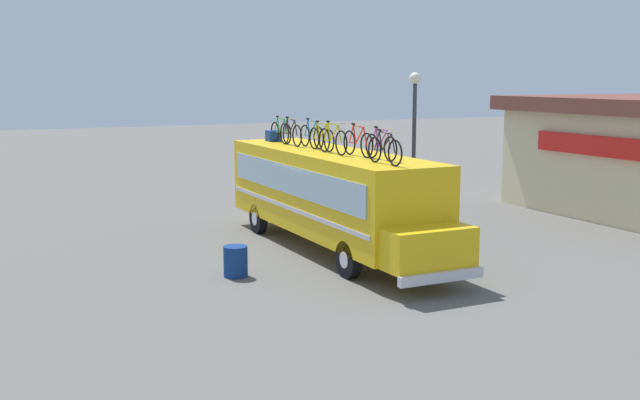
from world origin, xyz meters
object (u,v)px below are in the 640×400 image
Objects in this scene: street_lamp at (414,124)px; rooftop_bicycle_2 at (291,134)px; rooftop_bicycle_5 at (333,140)px; rooftop_bicycle_6 at (358,143)px; rooftop_bicycle_8 at (385,150)px; trash_bin at (236,261)px; rooftop_bicycle_1 at (281,132)px; rooftop_bicycle_7 at (381,146)px; rooftop_bicycle_3 at (312,136)px; luggage_bag_1 at (273,136)px; rooftop_bicycle_4 at (321,138)px; bus at (331,193)px.

rooftop_bicycle_2 is at bearing -88.82° from street_lamp.
rooftop_bicycle_5 is 0.97m from rooftop_bicycle_6.
street_lamp is at bearing 91.18° from rooftop_bicycle_2.
rooftop_bicycle_8 is 4.76m from trash_bin.
rooftop_bicycle_8 is at bearing -1.20° from rooftop_bicycle_1.
rooftop_bicycle_1 is 0.95× the size of rooftop_bicycle_5.
rooftop_bicycle_5 is at bearing -161.32° from rooftop_bicycle_6.
rooftop_bicycle_7 is 6.61m from street_lamp.
street_lamp is (-1.10, 4.42, 0.18)m from rooftop_bicycle_3.
rooftop_bicycle_6 is 1.02× the size of rooftop_bicycle_8.
rooftop_bicycle_5 is (4.74, -0.14, 0.20)m from luggage_bag_1.
rooftop_bicycle_2 is 1.01× the size of rooftop_bicycle_4.
luggage_bag_1 is 3.73m from rooftop_bicycle_4.
rooftop_bicycle_1 reaches higher than rooftop_bicycle_7.
rooftop_bicycle_7 is at bearing 6.20° from rooftop_bicycle_6.
rooftop_bicycle_5 reaches higher than rooftop_bicycle_8.
bus is 3.76m from rooftop_bicycle_1.
street_lamp is at bearing 69.87° from luggage_bag_1.
rooftop_bicycle_1 is 1.01× the size of rooftop_bicycle_6.
rooftop_bicycle_2 is 1.04× the size of rooftop_bicycle_7.
rooftop_bicycle_6 is at bearing -47.70° from street_lamp.
rooftop_bicycle_4 is 4.99m from trash_bin.
rooftop_bicycle_2 is 1.02× the size of rooftop_bicycle_8.
trash_bin is (5.13, -3.45, -2.90)m from rooftop_bicycle_1.
rooftop_bicycle_5 reaches higher than rooftop_bicycle_6.
trash_bin is at bearing -58.76° from rooftop_bicycle_4.
trash_bin is (1.10, -3.33, -2.92)m from rooftop_bicycle_5.
rooftop_bicycle_3 is 4.56m from street_lamp.
rooftop_bicycle_2 is 1.01× the size of rooftop_bicycle_6.
rooftop_bicycle_4 is at bearing 177.54° from rooftop_bicycle_8.
rooftop_bicycle_7 is (6.01, 0.31, -0.01)m from rooftop_bicycle_1.
rooftop_bicycle_6 is at bearing 1.21° from bus.
street_lamp is (-4.17, 8.03, 3.09)m from trash_bin.
street_lamp is at bearing 114.34° from rooftop_bicycle_4.
rooftop_bicycle_3 is (2.77, 0.13, 0.20)m from luggage_bag_1.
street_lamp reaches higher than rooftop_bicycle_4.
rooftop_bicycle_4 is 2.99m from rooftop_bicycle_7.
rooftop_bicycle_6 is at bearing 18.68° from rooftop_bicycle_5.
rooftop_bicycle_5 is at bearing -7.84° from rooftop_bicycle_3.
rooftop_bicycle_3 is at bearing -177.76° from rooftop_bicycle_7.
rooftop_bicycle_3 is (-1.34, -0.01, 1.59)m from bus.
rooftop_bicycle_8 is at bearing -4.91° from bus.
rooftop_bicycle_7 is at bearing 5.43° from rooftop_bicycle_4.
rooftop_bicycle_5 is at bearing -56.83° from street_lamp.
rooftop_bicycle_1 reaches higher than rooftop_bicycle_4.
luggage_bag_1 is (-4.11, -0.13, 1.40)m from bus.
street_lamp is at bearing 141.77° from rooftop_bicycle_8.
rooftop_bicycle_2 is 4.69m from street_lamp.
bus is 5.35m from street_lamp.
rooftop_bicycle_5 is at bearing 108.24° from trash_bin.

